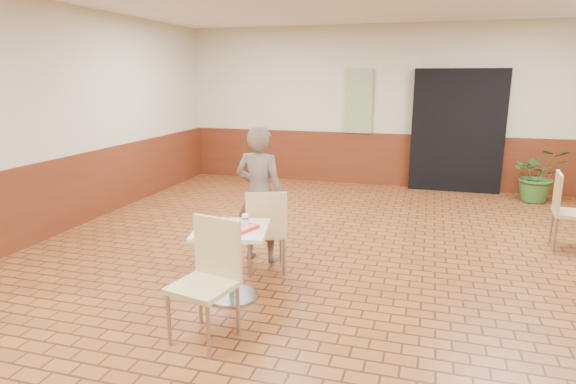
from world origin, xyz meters
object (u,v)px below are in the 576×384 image
(main_table, at_px, (232,251))
(long_john_donut, at_px, (233,224))
(chair_main_front, at_px, (209,273))
(ring_donut, at_px, (220,221))
(potted_plant, at_px, (538,175))
(paper_cup, at_px, (245,218))
(serving_tray, at_px, (231,227))
(customer, at_px, (260,194))
(chair_second_left, at_px, (566,207))
(chair_main_back, at_px, (266,227))

(main_table, xyz_separation_m, long_john_donut, (0.03, -0.03, 0.28))
(chair_main_front, xyz_separation_m, ring_donut, (-0.24, 0.75, 0.20))
(long_john_donut, xyz_separation_m, potted_plant, (3.46, 4.83, -0.29))
(potted_plant, bearing_deg, paper_cup, -125.91)
(chair_main_front, xyz_separation_m, serving_tray, (-0.10, 0.69, 0.17))
(serving_tray, relative_size, paper_cup, 5.22)
(customer, distance_m, long_john_donut, 1.04)
(main_table, height_order, paper_cup, paper_cup)
(serving_tray, bearing_deg, chair_second_left, 35.91)
(main_table, xyz_separation_m, chair_main_front, (0.10, -0.69, 0.07))
(main_table, bearing_deg, customer, 94.47)
(long_john_donut, relative_size, chair_second_left, 0.18)
(main_table, relative_size, paper_cup, 8.66)
(chair_main_front, bearing_deg, customer, 108.20)
(long_john_donut, bearing_deg, serving_tray, 137.98)
(ring_donut, height_order, chair_second_left, chair_second_left)
(long_john_donut, bearing_deg, chair_main_back, 83.35)
(ring_donut, relative_size, paper_cup, 1.22)
(chair_main_front, relative_size, chair_main_back, 1.06)
(chair_main_front, relative_size, serving_tray, 2.31)
(chair_main_back, distance_m, potted_plant, 5.35)
(chair_second_left, bearing_deg, ring_donut, 129.63)
(chair_main_back, bearing_deg, main_table, 58.09)
(chair_main_back, height_order, serving_tray, chair_main_back)
(chair_main_front, bearing_deg, chair_second_left, 56.04)
(chair_main_back, distance_m, paper_cup, 0.60)
(ring_donut, distance_m, chair_second_left, 4.23)
(serving_tray, bearing_deg, main_table, -90.00)
(main_table, bearing_deg, chair_second_left, 35.91)
(serving_tray, relative_size, potted_plant, 0.46)
(long_john_donut, distance_m, chair_second_left, 4.14)
(serving_tray, height_order, long_john_donut, long_john_donut)
(ring_donut, height_order, long_john_donut, long_john_donut)
(ring_donut, relative_size, long_john_donut, 0.59)
(customer, distance_m, chair_second_left, 3.72)
(main_table, relative_size, chair_main_front, 0.72)
(customer, relative_size, potted_plant, 1.69)
(main_table, distance_m, chair_main_front, 0.70)
(serving_tray, bearing_deg, chair_main_back, 80.59)
(serving_tray, relative_size, long_john_donut, 2.50)
(chair_main_back, xyz_separation_m, potted_plant, (3.38, 4.14, -0.05))
(chair_main_back, bearing_deg, potted_plant, -151.74)
(customer, bearing_deg, paper_cup, 105.84)
(paper_cup, distance_m, potted_plant, 5.80)
(customer, bearing_deg, ring_donut, 91.06)
(customer, distance_m, ring_donut, 0.95)
(chair_main_back, xyz_separation_m, long_john_donut, (-0.08, -0.69, 0.23))
(chair_main_front, height_order, paper_cup, chair_main_front)
(chair_main_front, distance_m, serving_tray, 0.72)
(serving_tray, bearing_deg, potted_plant, 53.98)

